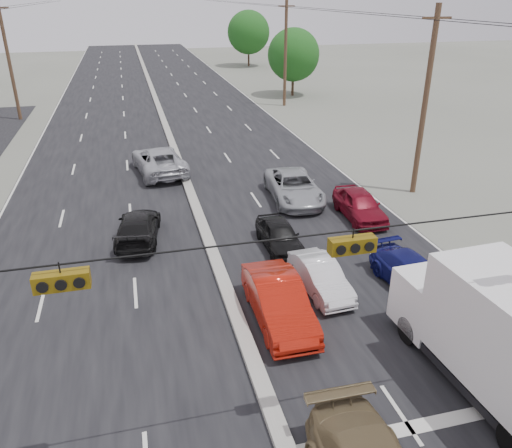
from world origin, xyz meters
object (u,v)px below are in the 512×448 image
(red_sedan, at_px, (278,302))
(utility_pole_right_b, at_px, (425,102))
(tree_right_far, at_px, (249,32))
(oncoming_far, at_px, (159,161))
(queue_car_c, at_px, (294,187))
(queue_car_d, at_px, (413,275))
(oncoming_near, at_px, (138,228))
(utility_pole_left_c, at_px, (9,61))
(box_truck, at_px, (501,335))
(utility_pole_right_c, at_px, (285,53))
(queue_car_e, at_px, (360,205))
(queue_car_a, at_px, (280,236))
(tree_right_mid, at_px, (294,55))
(queue_car_b, at_px, (320,277))

(red_sedan, bearing_deg, utility_pole_right_b, 42.23)
(tree_right_far, distance_m, oncoming_far, 51.29)
(queue_car_c, distance_m, queue_car_d, 9.94)
(queue_car_d, relative_size, oncoming_near, 0.95)
(utility_pole_left_c, relative_size, box_truck, 1.37)
(utility_pole_left_c, xyz_separation_m, utility_pole_right_c, (25.00, 0.00, 0.00))
(queue_car_c, xyz_separation_m, queue_car_e, (2.45, -3.16, -0.04))
(tree_right_far, distance_m, red_sedan, 66.79)
(box_truck, height_order, queue_car_e, box_truck)
(queue_car_e, relative_size, oncoming_near, 0.94)
(utility_pole_right_c, xyz_separation_m, queue_car_a, (-9.50, -29.85, -4.47))
(tree_right_mid, height_order, oncoming_near, tree_right_mid)
(red_sedan, height_order, queue_car_e, red_sedan)
(utility_pole_right_c, bearing_deg, queue_car_e, -99.49)
(queue_car_a, xyz_separation_m, queue_car_b, (0.50, -3.74, -0.03))
(queue_car_e, height_order, oncoming_near, queue_car_e)
(tree_right_mid, height_order, queue_car_d, tree_right_mid)
(tree_right_mid, height_order, box_truck, tree_right_mid)
(oncoming_far, bearing_deg, oncoming_near, 72.14)
(red_sedan, bearing_deg, queue_car_b, 34.62)
(utility_pole_left_c, distance_m, queue_car_d, 39.73)
(utility_pole_right_c, height_order, queue_car_d, utility_pole_right_c)
(utility_pole_left_c, xyz_separation_m, queue_car_a, (15.50, -29.85, -4.47))
(utility_pole_right_c, height_order, red_sedan, utility_pole_right_c)
(tree_right_mid, relative_size, queue_car_a, 1.91)
(utility_pole_right_b, bearing_deg, oncoming_near, -170.94)
(utility_pole_right_b, xyz_separation_m, queue_car_c, (-7.08, 0.48, -4.35))
(utility_pole_right_b, bearing_deg, oncoming_far, 153.50)
(utility_pole_right_b, height_order, queue_car_b, utility_pole_right_b)
(queue_car_b, xyz_separation_m, oncoming_near, (-6.57, 6.11, 0.04))
(tree_right_mid, xyz_separation_m, queue_car_a, (-12.00, -34.85, -3.70))
(utility_pole_left_c, bearing_deg, box_truck, -64.55)
(queue_car_b, height_order, oncoming_far, oncoming_far)
(utility_pole_right_c, height_order, box_truck, utility_pole_right_c)
(box_truck, relative_size, queue_car_b, 1.97)
(queue_car_d, height_order, oncoming_near, oncoming_near)
(utility_pole_right_c, bearing_deg, tree_right_mid, 63.43)
(queue_car_a, bearing_deg, red_sedan, -107.84)
(tree_right_far, distance_m, queue_car_d, 65.10)
(red_sedan, relative_size, queue_car_a, 1.26)
(utility_pole_right_c, relative_size, queue_car_b, 2.69)
(tree_right_mid, height_order, tree_right_far, tree_right_far)
(queue_car_b, xyz_separation_m, queue_car_c, (1.92, 9.08, 0.15))
(queue_car_e, bearing_deg, red_sedan, -128.93)
(utility_pole_right_c, relative_size, box_truck, 1.37)
(queue_car_c, distance_m, oncoming_far, 9.39)
(tree_right_mid, height_order, queue_car_a, tree_right_mid)
(utility_pole_right_c, xyz_separation_m, tree_right_mid, (2.50, 5.00, -0.77))
(utility_pole_right_b, xyz_separation_m, oncoming_near, (-15.57, -2.48, -4.46))
(tree_right_far, relative_size, box_truck, 1.12)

